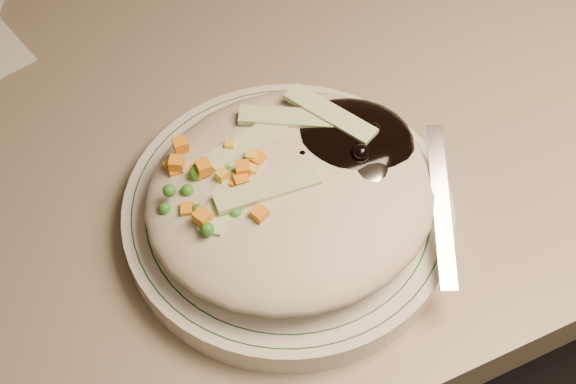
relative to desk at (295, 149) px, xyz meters
name	(u,v)px	position (x,y,z in m)	size (l,w,h in m)	color
desk	(295,149)	(0.00, 0.00, 0.00)	(1.40, 0.70, 0.74)	gray
plate	(288,214)	(-0.10, -0.20, 0.21)	(0.22, 0.22, 0.02)	silver
plate_rim	(288,206)	(-0.10, -0.20, 0.22)	(0.21, 0.21, 0.00)	#144723
meal	(294,186)	(-0.10, -0.21, 0.24)	(0.21, 0.19, 0.05)	#B6AC93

